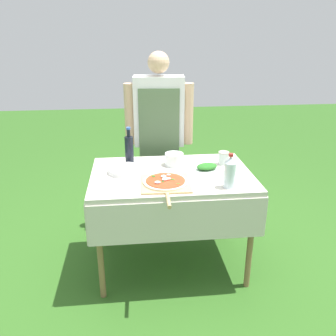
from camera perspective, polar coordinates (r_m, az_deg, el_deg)
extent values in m
plane|color=#2D5B1E|center=(2.88, 0.50, -15.00)|extent=(12.00, 12.00, 0.00)
cube|color=beige|center=(2.52, 0.56, -1.21)|extent=(1.13, 0.75, 0.04)
cube|color=beige|center=(2.25, 1.68, -8.64)|extent=(1.13, 0.01, 0.28)
cube|color=beige|center=(2.93, -0.31, -1.24)|extent=(1.13, 0.01, 0.28)
cube|color=beige|center=(2.58, -12.12, -4.94)|extent=(0.01, 0.75, 0.28)
cube|color=beige|center=(2.70, 12.63, -3.79)|extent=(0.01, 0.75, 0.28)
cylinder|color=olive|center=(2.41, -10.86, -12.97)|extent=(0.04, 0.04, 0.73)
cylinder|color=olive|center=(2.52, 13.07, -11.49)|extent=(0.04, 0.04, 0.73)
cylinder|color=olive|center=(2.96, -9.99, -6.08)|extent=(0.04, 0.04, 0.73)
cylinder|color=olive|center=(3.05, 9.32, -5.17)|extent=(0.04, 0.04, 0.73)
cylinder|color=#4C4C51|center=(3.25, 0.00, -2.66)|extent=(0.11, 0.11, 0.78)
cylinder|color=#4C4C51|center=(3.25, -2.70, -2.68)|extent=(0.11, 0.11, 0.78)
cube|color=silver|center=(3.04, -1.46, 9.10)|extent=(0.43, 0.21, 0.58)
cube|color=#56704C|center=(3.00, -1.42, 4.64)|extent=(0.34, 0.03, 0.84)
cylinder|color=tan|center=(3.05, 3.22, 8.64)|extent=(0.09, 0.09, 0.52)
cylinder|color=tan|center=(3.05, -6.13, 8.55)|extent=(0.09, 0.09, 0.52)
sphere|color=tan|center=(2.98, -1.53, 16.59)|extent=(0.18, 0.18, 0.18)
cube|color=tan|center=(2.33, -0.41, -2.47)|extent=(0.33, 0.33, 0.01)
cylinder|color=tan|center=(2.10, 0.04, -5.21)|extent=(0.03, 0.18, 0.02)
cylinder|color=beige|center=(2.32, -0.41, -2.20)|extent=(0.29, 0.29, 0.01)
cylinder|color=#D14223|center=(2.32, -0.41, -2.01)|extent=(0.26, 0.26, 0.00)
ellipsoid|color=white|center=(2.39, 0.09, -1.08)|extent=(0.03, 0.03, 0.01)
ellipsoid|color=white|center=(2.36, -0.71, -1.34)|extent=(0.05, 0.05, 0.02)
ellipsoid|color=white|center=(2.32, 0.01, -1.71)|extent=(0.05, 0.04, 0.02)
ellipsoid|color=white|center=(2.27, -1.70, -2.29)|extent=(0.04, 0.04, 0.01)
ellipsoid|color=white|center=(2.32, -0.51, -1.79)|extent=(0.05, 0.05, 0.02)
ellipsoid|color=white|center=(2.33, -0.55, -1.72)|extent=(0.04, 0.04, 0.01)
ellipsoid|color=#286B23|center=(2.35, -0.80, -1.61)|extent=(0.02, 0.04, 0.00)
ellipsoid|color=#286B23|center=(2.29, -0.82, -2.20)|extent=(0.02, 0.03, 0.00)
ellipsoid|color=#286B23|center=(2.33, 0.75, -1.82)|extent=(0.04, 0.04, 0.00)
ellipsoid|color=#286B23|center=(2.38, -2.43, -1.26)|extent=(0.04, 0.03, 0.00)
ellipsoid|color=#286B23|center=(2.26, 1.60, -2.54)|extent=(0.03, 0.02, 0.00)
ellipsoid|color=#286B23|center=(2.37, -2.30, -1.42)|extent=(0.03, 0.02, 0.00)
cylinder|color=black|center=(2.68, -6.23, 2.87)|extent=(0.06, 0.06, 0.21)
cylinder|color=black|center=(2.64, -6.35, 5.58)|extent=(0.03, 0.03, 0.06)
cylinder|color=#335BB2|center=(2.63, -6.38, 6.35)|extent=(0.03, 0.03, 0.02)
cylinder|color=silver|center=(2.29, 9.86, -1.15)|extent=(0.07, 0.07, 0.17)
cone|color=silver|center=(2.25, 10.02, 1.32)|extent=(0.07, 0.07, 0.04)
cylinder|color=#B22823|center=(2.24, 10.07, 2.07)|extent=(0.03, 0.03, 0.02)
cube|color=silver|center=(2.58, 6.24, -0.26)|extent=(0.21, 0.17, 0.01)
ellipsoid|color=#286B23|center=(2.57, 6.26, 0.25)|extent=(0.18, 0.14, 0.04)
cylinder|color=silver|center=(2.65, 0.99, 1.42)|extent=(0.14, 0.14, 0.09)
cylinder|color=white|center=(2.54, -6.90, -0.63)|extent=(0.24, 0.24, 0.00)
cylinder|color=white|center=(2.54, -6.91, -0.53)|extent=(0.24, 0.24, 0.00)
cylinder|color=white|center=(2.54, -6.91, -0.42)|extent=(0.24, 0.24, 0.00)
cylinder|color=white|center=(2.54, -6.92, -0.32)|extent=(0.24, 0.24, 0.00)
cylinder|color=white|center=(2.53, -6.92, -0.21)|extent=(0.24, 0.24, 0.00)
cylinder|color=white|center=(2.53, -6.93, -0.11)|extent=(0.24, 0.24, 0.00)
cylinder|color=white|center=(2.53, -6.93, 0.00)|extent=(0.24, 0.24, 0.00)
cylinder|color=silver|center=(2.70, 8.89, 1.51)|extent=(0.08, 0.08, 0.09)
cylinder|color=#D14223|center=(2.70, 8.87, 1.25)|extent=(0.07, 0.07, 0.06)
cylinder|color=#B7B2A3|center=(2.68, 8.94, 2.48)|extent=(0.08, 0.08, 0.01)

